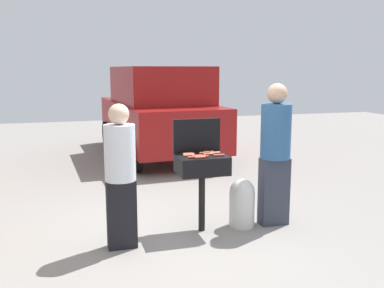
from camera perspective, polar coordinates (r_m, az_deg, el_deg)
The scene contains 22 objects.
ground_plane at distance 5.36m, azimuth -1.32°, elevation -11.65°, with size 24.00×24.00×0.00m, color gray.
bbq_grill at distance 5.19m, azimuth 1.32°, elevation -3.12°, with size 0.60×0.44×0.94m.
grill_lid_open at distance 5.33m, azimuth 0.62°, elevation 1.12°, with size 0.60×0.05×0.42m, color black.
hot_dog_0 at distance 5.32m, azimuth 2.17°, elevation -1.06°, with size 0.03×0.03×0.13m, color #B74C33.
hot_dog_1 at distance 5.26m, azimuth 1.66°, elevation -1.19°, with size 0.03×0.03×0.13m, color #B74C33.
hot_dog_2 at distance 5.13m, azimuth -0.41°, elevation -1.45°, with size 0.03×0.03×0.13m, color #C6593D.
hot_dog_3 at distance 5.17m, azimuth 2.20°, elevation -1.37°, with size 0.03×0.03×0.13m, color #C6593D.
hot_dog_4 at distance 5.17m, azimuth -0.36°, elevation -1.38°, with size 0.03×0.03×0.13m, color #C6593D.
hot_dog_5 at distance 5.00m, azimuth 0.15°, elevation -1.77°, with size 0.03×0.03×0.13m, color #AD4228.
hot_dog_6 at distance 5.20m, azimuth -0.55°, elevation -1.31°, with size 0.03×0.03×0.13m, color #C6593D.
hot_dog_7 at distance 5.24m, azimuth 3.01°, elevation -1.23°, with size 0.03×0.03×0.13m, color #C6593D.
hot_dog_8 at distance 5.06m, azimuth 1.13°, elevation -1.63°, with size 0.03×0.03×0.13m, color #AD4228.
hot_dog_9 at distance 5.04m, azimuth 1.50°, elevation -1.68°, with size 0.03×0.03×0.13m, color #AD4228.
hot_dog_10 at distance 5.10m, azimuth -0.44°, elevation -1.54°, with size 0.03×0.03×0.13m, color #C6593D.
hot_dog_11 at distance 5.13m, azimuth 3.59°, elevation -1.48°, with size 0.03×0.03×0.13m, color #B74C33.
hot_dog_12 at distance 5.08m, azimuth 0.66°, elevation -1.58°, with size 0.03×0.03×0.13m, color #B74C33.
hot_dog_13 at distance 5.28m, azimuth 3.05°, elevation -1.15°, with size 0.03×0.03×0.13m, color #C6593D.
hot_dog_14 at distance 4.98m, azimuth 1.10°, elevation -1.80°, with size 0.03×0.03×0.13m, color #AD4228.
propane_tank at distance 5.48m, azimuth 6.64°, elevation -7.65°, with size 0.32×0.32×0.62m.
person_left at distance 4.74m, azimuth -9.49°, elevation -3.59°, with size 0.34×0.34×1.61m.
person_right at distance 5.48m, azimuth 11.00°, elevation -0.70°, with size 0.38×0.38×1.80m.
parked_minivan at distance 9.84m, azimuth -4.49°, elevation 4.40°, with size 2.27×4.52×2.02m.
Camera 1 is at (-1.28, -4.81, 1.97)m, focal length 40.16 mm.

